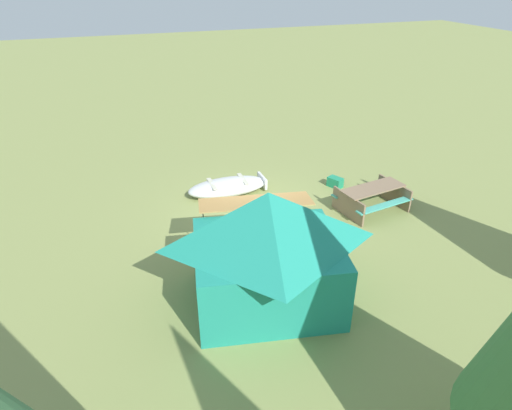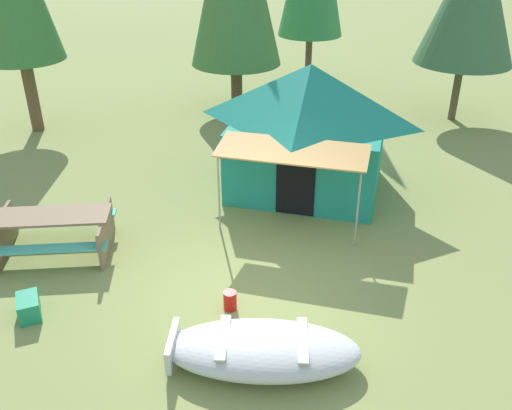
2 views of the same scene
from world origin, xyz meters
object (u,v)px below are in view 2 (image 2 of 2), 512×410
(canvas_cabin_tent, at_px, (308,127))
(picnic_table, at_px, (53,229))
(fuel_can, at_px, (230,300))
(beached_rowboat, at_px, (262,349))
(cooler_box, at_px, (29,307))

(canvas_cabin_tent, bearing_deg, picnic_table, -147.68)
(fuel_can, bearing_deg, beached_rowboat, -63.83)
(picnic_table, bearing_deg, fuel_can, -22.95)
(picnic_table, bearing_deg, cooler_box, -81.09)
(beached_rowboat, distance_m, canvas_cabin_tent, 5.47)
(cooler_box, relative_size, fuel_can, 1.59)
(beached_rowboat, height_order, fuel_can, beached_rowboat)
(picnic_table, height_order, fuel_can, picnic_table)
(cooler_box, bearing_deg, picnic_table, 98.91)
(picnic_table, relative_size, fuel_can, 7.18)
(beached_rowboat, bearing_deg, canvas_cabin_tent, 83.03)
(fuel_can, bearing_deg, canvas_cabin_tent, 74.09)
(beached_rowboat, height_order, picnic_table, picnic_table)
(beached_rowboat, height_order, cooler_box, beached_rowboat)
(picnic_table, bearing_deg, beached_rowboat, -33.23)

